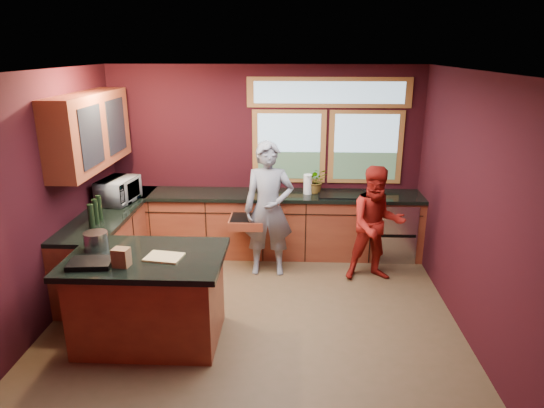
# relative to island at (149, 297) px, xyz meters

# --- Properties ---
(floor) EXTENTS (4.50, 4.50, 0.00)m
(floor) POSITION_rel_island_xyz_m (1.04, 0.57, -0.48)
(floor) COLOR brown
(floor) RESTS_ON ground
(room_shell) EXTENTS (4.52, 4.02, 2.71)m
(room_shell) POSITION_rel_island_xyz_m (0.44, 0.90, 1.32)
(room_shell) COLOR black
(room_shell) RESTS_ON ground
(back_counter) EXTENTS (4.50, 0.64, 0.93)m
(back_counter) POSITION_rel_island_xyz_m (1.24, 2.27, -0.01)
(back_counter) COLOR maroon
(back_counter) RESTS_ON floor
(left_counter) EXTENTS (0.64, 2.30, 0.93)m
(left_counter) POSITION_rel_island_xyz_m (-0.91, 1.42, -0.01)
(left_counter) COLOR maroon
(left_counter) RESTS_ON floor
(island) EXTENTS (1.55, 1.05, 0.95)m
(island) POSITION_rel_island_xyz_m (0.00, 0.00, 0.00)
(island) COLOR maroon
(island) RESTS_ON floor
(person_grey) EXTENTS (0.66, 0.44, 1.79)m
(person_grey) POSITION_rel_island_xyz_m (1.14, 1.64, 0.42)
(person_grey) COLOR slate
(person_grey) RESTS_ON floor
(person_red) EXTENTS (0.80, 0.65, 1.52)m
(person_red) POSITION_rel_island_xyz_m (2.53, 1.51, 0.28)
(person_red) COLOR maroon
(person_red) RESTS_ON floor
(microwave) EXTENTS (0.48, 0.64, 0.33)m
(microwave) POSITION_rel_island_xyz_m (-0.88, 1.76, 0.61)
(microwave) COLOR #999999
(microwave) RESTS_ON left_counter
(potted_plant) EXTENTS (0.33, 0.28, 0.37)m
(potted_plant) POSITION_rel_island_xyz_m (1.78, 2.32, 0.63)
(potted_plant) COLOR #999999
(potted_plant) RESTS_ON back_counter
(paper_towel) EXTENTS (0.12, 0.12, 0.28)m
(paper_towel) POSITION_rel_island_xyz_m (1.67, 2.27, 0.59)
(paper_towel) COLOR white
(paper_towel) RESTS_ON back_counter
(cutting_board) EXTENTS (0.39, 0.30, 0.02)m
(cutting_board) POSITION_rel_island_xyz_m (0.20, -0.05, 0.48)
(cutting_board) COLOR tan
(cutting_board) RESTS_ON island
(stock_pot) EXTENTS (0.24, 0.24, 0.18)m
(stock_pot) POSITION_rel_island_xyz_m (-0.55, 0.15, 0.56)
(stock_pot) COLOR #ACACB1
(stock_pot) RESTS_ON island
(paper_bag) EXTENTS (0.17, 0.14, 0.18)m
(paper_bag) POSITION_rel_island_xyz_m (-0.15, -0.25, 0.56)
(paper_bag) COLOR brown
(paper_bag) RESTS_ON island
(black_tray) EXTENTS (0.43, 0.32, 0.05)m
(black_tray) POSITION_rel_island_xyz_m (-0.45, -0.25, 0.49)
(black_tray) COLOR black
(black_tray) RESTS_ON island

